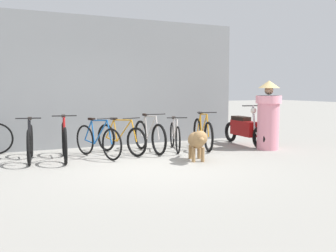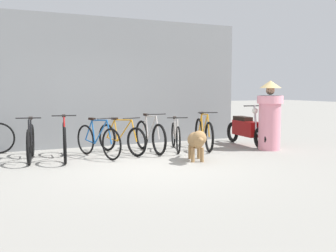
# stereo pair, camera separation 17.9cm
# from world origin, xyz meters

# --- Properties ---
(ground_plane) EXTENTS (60.00, 60.00, 0.00)m
(ground_plane) POSITION_xyz_m (0.00, 0.00, 0.00)
(ground_plane) COLOR gray
(shop_wall_back) EXTENTS (7.42, 0.20, 3.19)m
(shop_wall_back) POSITION_xyz_m (0.00, 2.90, 1.59)
(shop_wall_back) COLOR slate
(shop_wall_back) RESTS_ON ground
(bicycle_0) EXTENTS (0.46, 1.67, 0.89)m
(bicycle_0) POSITION_xyz_m (-1.93, 1.50, 0.36)
(bicycle_0) COLOR black
(bicycle_0) RESTS_ON ground
(bicycle_1) EXTENTS (0.46, 1.75, 0.93)m
(bicycle_1) POSITION_xyz_m (-1.29, 1.34, 0.38)
(bicycle_1) COLOR black
(bicycle_1) RESTS_ON ground
(bicycle_2) EXTENTS (0.61, 1.55, 0.85)m
(bicycle_2) POSITION_xyz_m (-0.61, 1.31, 0.35)
(bicycle_2) COLOR black
(bicycle_2) RESTS_ON ground
(bicycle_3) EXTENTS (0.65, 1.60, 0.82)m
(bicycle_3) POSITION_xyz_m (-0.02, 1.54, 0.34)
(bicycle_3) COLOR black
(bicycle_3) RESTS_ON ground
(bicycle_4) EXTENTS (0.46, 1.64, 0.89)m
(bicycle_4) POSITION_xyz_m (0.64, 1.47, 0.36)
(bicycle_4) COLOR black
(bicycle_4) RESTS_ON ground
(bicycle_5) EXTENTS (0.61, 1.50, 0.80)m
(bicycle_5) POSITION_xyz_m (1.28, 1.45, 0.33)
(bicycle_5) COLOR black
(bicycle_5) RESTS_ON ground
(bicycle_6) EXTENTS (0.59, 1.66, 0.90)m
(bicycle_6) POSITION_xyz_m (1.98, 1.38, 0.37)
(bicycle_6) COLOR black
(bicycle_6) RESTS_ON ground
(motorcycle) EXTENTS (0.58, 1.91, 1.04)m
(motorcycle) POSITION_xyz_m (3.22, 1.39, 0.41)
(motorcycle) COLOR black
(motorcycle) RESTS_ON ground
(stray_dog) EXTENTS (0.56, 1.06, 0.64)m
(stray_dog) POSITION_xyz_m (1.05, 0.03, 0.41)
(stray_dog) COLOR #997247
(stray_dog) RESTS_ON ground
(person_in_robes) EXTENTS (0.85, 0.85, 1.62)m
(person_in_robes) POSITION_xyz_m (3.31, 0.60, 0.82)
(person_in_robes) COLOR pink
(person_in_robes) RESTS_ON ground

